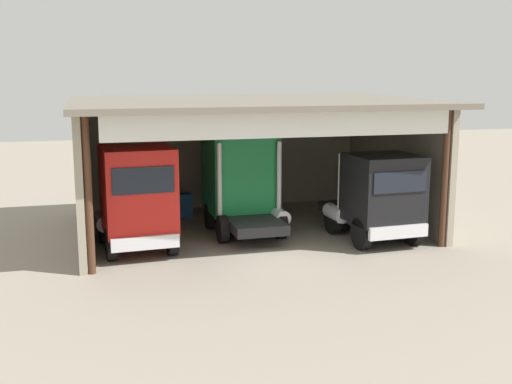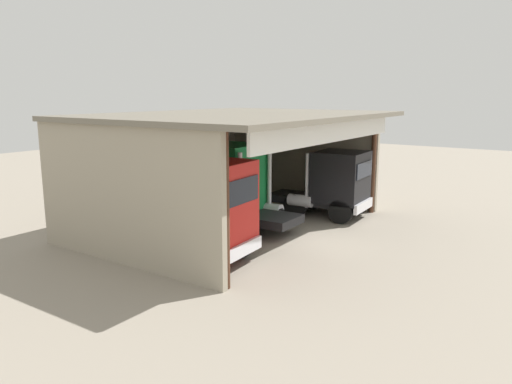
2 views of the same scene
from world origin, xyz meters
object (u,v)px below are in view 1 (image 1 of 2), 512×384
Objects in this scene: oil_drum at (176,204)px; truck_black_center_bay at (377,196)px; tool_cart at (181,205)px; truck_red_yard_outside at (136,197)px; truck_green_center_left_bay at (242,180)px.

truck_black_center_bay is at bearing -44.54° from oil_drum.
tool_cart reaches higher than oil_drum.
truck_red_yard_outside is 8.53m from truck_black_center_bay.
truck_black_center_bay is 5.50× the size of oil_drum.
truck_black_center_bay is 4.98× the size of tool_cart.
truck_black_center_bay is (4.33, -2.84, -0.29)m from truck_green_center_left_bay.
truck_black_center_bay reaches higher than tool_cart.
oil_drum is (-6.40, 6.30, -1.24)m from truck_black_center_bay.
truck_green_center_left_bay is at bearing -158.78° from truck_red_yard_outside.
truck_red_yard_outside reaches higher than oil_drum.
truck_black_center_bay is at bearing -34.03° from truck_green_center_left_bay.
oil_drum is 0.91× the size of tool_cart.
truck_green_center_left_bay is at bearing -57.10° from tool_cart.
truck_green_center_left_bay is 0.96× the size of truck_black_center_bay.
oil_drum is at bearing -114.99° from truck_red_yard_outside.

